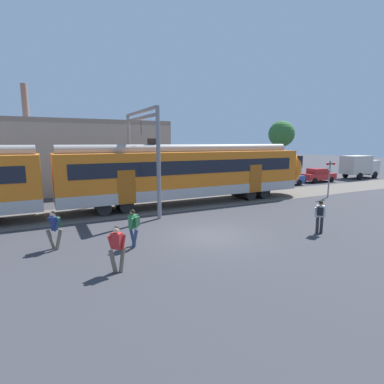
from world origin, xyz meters
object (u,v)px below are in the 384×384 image
(box_truck, at_px, (360,166))
(crossing_signal, at_px, (330,173))
(pedestrian_navy, at_px, (54,226))
(pedestrian_white, at_px, (320,214))
(pedestrian_green, at_px, (134,225))
(parked_car_red, at_px, (318,175))
(pedestrian_red, at_px, (117,246))
(parked_car_blue, at_px, (285,178))
(commuter_train, at_px, (62,180))

(box_truck, bearing_deg, crossing_signal, -153.16)
(pedestrian_navy, distance_m, pedestrian_white, 12.29)
(pedestrian_green, height_order, box_truck, box_truck)
(parked_car_red, distance_m, box_truck, 7.60)
(pedestrian_red, height_order, pedestrian_white, same)
(pedestrian_white, bearing_deg, crossing_signal, 37.05)
(pedestrian_navy, height_order, pedestrian_green, same)
(parked_car_red, bearing_deg, crossing_signal, -134.61)
(pedestrian_red, relative_size, box_truck, 0.32)
(pedestrian_green, bearing_deg, pedestrian_white, -14.28)
(pedestrian_red, height_order, parked_car_blue, pedestrian_red)
(commuter_train, xyz_separation_m, parked_car_blue, (21.71, 3.95, -1.47))
(parked_car_blue, bearing_deg, pedestrian_red, -146.73)
(parked_car_red, bearing_deg, commuter_train, -171.05)
(pedestrian_red, relative_size, crossing_signal, 0.56)
(pedestrian_green, relative_size, parked_car_blue, 0.41)
(crossing_signal, bearing_deg, pedestrian_red, -160.51)
(pedestrian_red, relative_size, pedestrian_green, 1.00)
(parked_car_red, xyz_separation_m, box_truck, (7.56, 0.23, 0.79))
(pedestrian_red, xyz_separation_m, pedestrian_white, (9.96, 0.00, 0.03))
(commuter_train, bearing_deg, pedestrian_white, -40.80)
(parked_car_blue, relative_size, parked_car_red, 0.99)
(pedestrian_navy, distance_m, pedestrian_green, 3.29)
(parked_car_red, bearing_deg, pedestrian_red, -151.87)
(commuter_train, distance_m, pedestrian_red, 9.71)
(commuter_train, bearing_deg, pedestrian_navy, -96.71)
(box_truck, bearing_deg, pedestrian_red, -157.19)
(parked_car_red, relative_size, crossing_signal, 1.36)
(box_truck, bearing_deg, commuter_train, -172.61)
(pedestrian_green, bearing_deg, parked_car_blue, 30.21)
(pedestrian_navy, height_order, pedestrian_red, same)
(parked_car_blue, xyz_separation_m, box_truck, (12.77, 0.52, 0.79))
(commuter_train, xyz_separation_m, pedestrian_red, (1.11, -9.56, -1.29))
(box_truck, bearing_deg, pedestrian_white, -149.06)
(pedestrian_red, bearing_deg, parked_car_blue, 33.27)
(pedestrian_navy, xyz_separation_m, parked_car_blue, (22.42, 10.03, -0.21))
(parked_car_blue, distance_m, parked_car_red, 5.22)
(pedestrian_navy, height_order, box_truck, box_truck)
(pedestrian_green, height_order, parked_car_blue, pedestrian_green)
(commuter_train, relative_size, pedestrian_red, 22.83)
(pedestrian_navy, height_order, crossing_signal, crossing_signal)
(commuter_train, height_order, pedestrian_green, commuter_train)
(commuter_train, height_order, box_truck, commuter_train)
(parked_car_blue, distance_m, box_truck, 12.81)
(commuter_train, distance_m, parked_car_red, 27.29)
(parked_car_blue, bearing_deg, parked_car_red, 3.17)
(pedestrian_red, bearing_deg, pedestrian_green, 61.39)
(crossing_signal, bearing_deg, pedestrian_white, -142.95)
(pedestrian_green, relative_size, pedestrian_white, 1.00)
(pedestrian_red, height_order, box_truck, box_truck)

